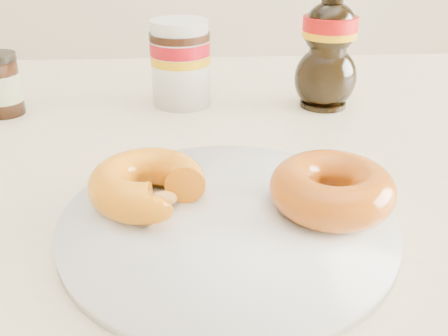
{
  "coord_description": "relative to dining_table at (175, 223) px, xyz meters",
  "views": [
    {
      "loc": [
        0.03,
        -0.41,
        1.0
      ],
      "look_at": [
        0.05,
        0.01,
        0.79
      ],
      "focal_mm": 40.0,
      "sensor_mm": 36.0,
      "label": 1
    }
  ],
  "objects": [
    {
      "name": "dining_table",
      "position": [
        0.0,
        0.0,
        0.0
      ],
      "size": [
        1.4,
        0.9,
        0.75
      ],
      "color": "beige",
      "rests_on": "ground"
    },
    {
      "name": "plate",
      "position": [
        0.05,
        -0.14,
        0.09
      ],
      "size": [
        0.29,
        0.29,
        0.01
      ],
      "color": "white",
      "rests_on": "dining_table"
    },
    {
      "name": "donut_bitten",
      "position": [
        -0.02,
        -0.11,
        0.12
      ],
      "size": [
        0.11,
        0.11,
        0.04
      ],
      "primitive_type": "torus",
      "rotation": [
        0.0,
        0.0,
        -0.06
      ],
      "color": "orange",
      "rests_on": "plate"
    },
    {
      "name": "donut_whole",
      "position": [
        0.15,
        -0.13,
        0.12
      ],
      "size": [
        0.14,
        0.14,
        0.04
      ],
      "primitive_type": "torus",
      "rotation": [
        0.0,
        0.0,
        -0.36
      ],
      "color": "#8D2F09",
      "rests_on": "plate"
    },
    {
      "name": "nutella_jar",
      "position": [
        0.01,
        0.19,
        0.15
      ],
      "size": [
        0.08,
        0.08,
        0.12
      ],
      "rotation": [
        0.0,
        0.0,
        -0.02
      ],
      "color": "white",
      "rests_on": "dining_table"
    },
    {
      "name": "syrup_bottle",
      "position": [
        0.21,
        0.17,
        0.17
      ],
      "size": [
        0.09,
        0.08,
        0.17
      ],
      "primitive_type": null,
      "rotation": [
        0.0,
        0.0,
        -0.04
      ],
      "color": "black",
      "rests_on": "dining_table"
    },
    {
      "name": "dark_jar",
      "position": [
        -0.23,
        0.16,
        0.12
      ],
      "size": [
        0.05,
        0.05,
        0.08
      ],
      "rotation": [
        0.0,
        0.0,
        0.03
      ],
      "color": "black",
      "rests_on": "dining_table"
    }
  ]
}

